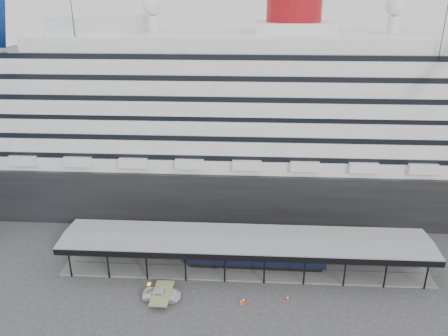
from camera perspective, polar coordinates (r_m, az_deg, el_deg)
The scene contains 8 objects.
ground at distance 65.93m, azimuth 2.64°, elevation -15.17°, with size 200.00×200.00×0.00m, color #343436.
cruise_ship at distance 87.36m, azimuth 3.18°, elevation 7.64°, with size 130.00×30.00×43.90m.
platform_canopy at distance 68.69m, azimuth 2.73°, elevation -11.09°, with size 56.00×9.18×5.30m.
port_truck at distance 63.77m, azimuth -8.09°, elevation -16.03°, with size 2.45×5.31×1.48m, color silver.
pullman_carriage at distance 68.61m, azimuth 4.21°, elevation -10.99°, with size 21.25×3.00×20.83m.
traffic_cone_left at distance 62.76m, azimuth 2.56°, elevation -16.88°, with size 0.50×0.50×0.85m.
traffic_cone_mid at distance 62.59m, azimuth 2.26°, elevation -17.06°, with size 0.50×0.50×0.73m.
traffic_cone_right at distance 63.75m, azimuth 8.30°, elevation -16.46°, with size 0.48×0.48×0.78m.
Camera 1 is at (0.08, -52.76, 39.54)m, focal length 35.00 mm.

